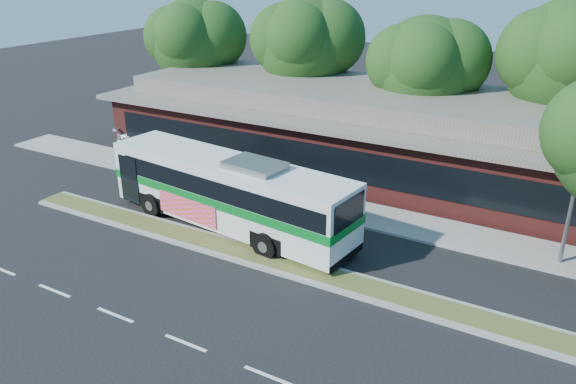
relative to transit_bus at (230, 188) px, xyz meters
name	(u,v)px	position (x,y,z in m)	size (l,w,h in m)	color
ground	(269,271)	(3.42, -2.39, -1.88)	(120.00, 120.00, 0.00)	black
median_strip	(277,262)	(3.42, -1.79, -1.81)	(26.00, 1.10, 0.15)	#3C4D20
sidewalk	(339,209)	(3.42, 4.01, -1.82)	(44.00, 2.60, 0.12)	gray
parking_lot	(118,136)	(-14.58, 7.61, -1.88)	(14.00, 12.00, 0.01)	black
plaza_building	(391,132)	(3.42, 10.60, 0.25)	(33.20, 11.20, 4.45)	maroon
tree_bg_a	(200,40)	(-11.16, 12.75, 3.99)	(6.47, 5.80, 8.63)	black
tree_bg_b	(312,43)	(-3.15, 13.75, 4.26)	(6.69, 6.00, 9.00)	black
tree_bg_c	(433,65)	(4.82, 12.74, 3.71)	(6.24, 5.60, 8.26)	black
transit_bus	(230,188)	(0.00, 0.00, 0.00)	(12.25, 4.01, 3.38)	silver
sedan	(158,137)	(-10.32, 6.95, -1.14)	(2.07, 5.10, 1.48)	silver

